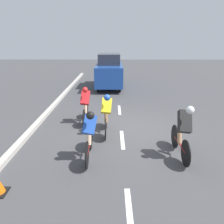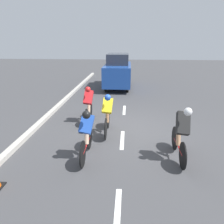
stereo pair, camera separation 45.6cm
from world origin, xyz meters
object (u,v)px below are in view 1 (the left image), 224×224
(cyclist_blue, at_px, (89,133))
(cyclist_red, at_px, (85,104))
(cyclist_black, at_px, (183,130))
(support_car, at_px, (109,71))
(cyclist_yellow, at_px, (106,113))

(cyclist_blue, distance_m, cyclist_red, 2.81)
(cyclist_blue, height_order, cyclist_red, cyclist_red)
(cyclist_blue, relative_size, cyclist_black, 0.99)
(cyclist_red, height_order, support_car, support_car)
(cyclist_blue, xyz_separation_m, cyclist_black, (-2.50, -0.10, 0.05))
(cyclist_yellow, relative_size, cyclist_blue, 0.99)
(cyclist_blue, xyz_separation_m, support_car, (-0.38, -9.48, 0.37))
(cyclist_yellow, bearing_deg, cyclist_blue, 76.51)
(cyclist_blue, bearing_deg, cyclist_yellow, -103.49)
(cyclist_yellow, distance_m, cyclist_red, 1.38)
(cyclist_black, relative_size, support_car, 0.41)
(cyclist_yellow, xyz_separation_m, cyclist_black, (-2.10, 1.58, 0.05))
(cyclist_yellow, relative_size, cyclist_red, 1.05)
(cyclist_black, distance_m, support_car, 9.62)
(cyclist_blue, distance_m, cyclist_black, 2.51)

